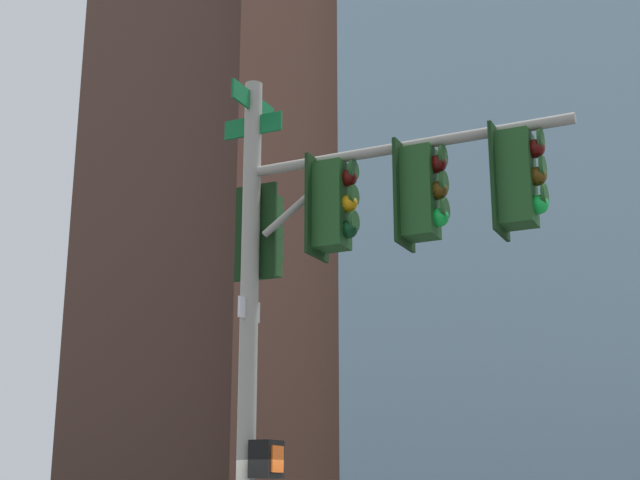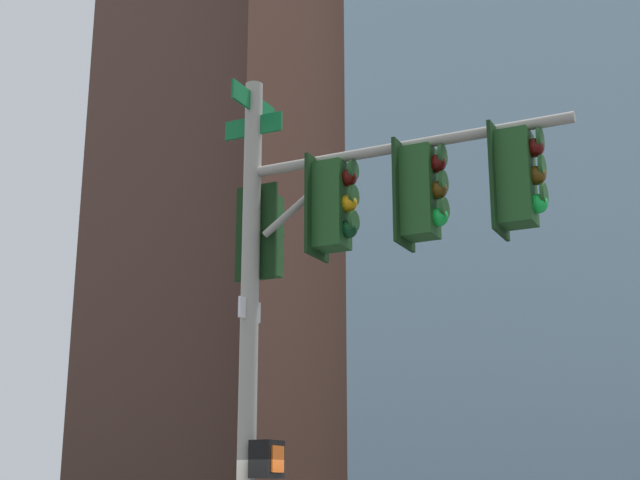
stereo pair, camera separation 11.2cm
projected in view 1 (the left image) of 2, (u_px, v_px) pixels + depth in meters
The scene contains 3 objects.
signal_pole_assembly at pixel (337, 256), 10.07m from camera, with size 4.17×1.10×6.97m.
building_brick_nearside at pixel (324, 184), 59.62m from camera, with size 23.47×21.43×43.09m, color #4C3328.
building_brick_midblock at pixel (455, 124), 50.25m from camera, with size 18.23×16.80×43.40m, color brown.
Camera 1 is at (-4.57, 8.91, 2.20)m, focal length 50.97 mm.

